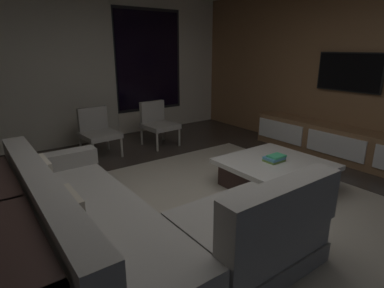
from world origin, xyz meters
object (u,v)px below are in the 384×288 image
object	(u,v)px
coffee_table	(275,175)
book_stack_on_coffee_table	(275,158)
sectional_couch	(131,227)
accent_chair_near_window	(157,121)
console_table_behind_couch	(0,246)
mounted_tv	(349,72)
media_console	(345,146)
accent_chair_by_curtain	(97,129)

from	to	relation	value
coffee_table	book_stack_on_coffee_table	bearing A→B (deg)	76.37
sectional_couch	accent_chair_near_window	xyz separation A→B (m)	(1.83, 2.72, 0.14)
coffee_table	console_table_behind_couch	world-z (taller)	console_table_behind_couch
book_stack_on_coffee_table	mounted_tv	world-z (taller)	mounted_tv
sectional_couch	media_console	world-z (taller)	sectional_couch
book_stack_on_coffee_table	media_console	world-z (taller)	media_console
coffee_table	mounted_tv	distance (m)	2.21
coffee_table	media_console	size ratio (longest dim) A/B	0.37
console_table_behind_couch	accent_chair_by_curtain	bearing A→B (deg)	57.90
accent_chair_by_curtain	coffee_table	bearing A→B (deg)	-63.26
sectional_couch	media_console	bearing A→B (deg)	3.25
coffee_table	accent_chair_near_window	size ratio (longest dim) A/B	1.49
sectional_couch	accent_chair_near_window	world-z (taller)	sectional_couch
media_console	console_table_behind_couch	distance (m)	4.65
sectional_couch	accent_chair_by_curtain	distance (m)	2.87
book_stack_on_coffee_table	sectional_couch	bearing A→B (deg)	-173.99
accent_chair_by_curtain	mounted_tv	size ratio (longest dim) A/B	0.77
sectional_couch	mounted_tv	world-z (taller)	mounted_tv
accent_chair_near_window	mounted_tv	bearing A→B (deg)	-47.91
coffee_table	mounted_tv	bearing A→B (deg)	6.71
media_console	sectional_couch	bearing A→B (deg)	-176.75
accent_chair_by_curtain	console_table_behind_couch	xyz separation A→B (m)	(-1.66, -2.64, -0.02)
accent_chair_near_window	mounted_tv	world-z (taller)	mounted_tv
sectional_couch	mounted_tv	size ratio (longest dim) A/B	2.46
coffee_table	media_console	bearing A→B (deg)	0.75
sectional_couch	accent_chair_near_window	size ratio (longest dim) A/B	3.21
accent_chair_by_curtain	media_console	size ratio (longest dim) A/B	0.25
media_console	mounted_tv	bearing A→B (deg)	47.55
coffee_table	media_console	xyz separation A→B (m)	(1.69, 0.02, 0.06)
book_stack_on_coffee_table	mounted_tv	xyz separation A→B (m)	(1.86, 0.19, 0.95)
sectional_couch	coffee_table	world-z (taller)	sectional_couch
coffee_table	accent_chair_near_window	xyz separation A→B (m)	(-0.21, 2.53, 0.25)
mounted_tv	coffee_table	bearing A→B (deg)	-173.29
coffee_table	console_table_behind_couch	xyz separation A→B (m)	(-2.96, -0.06, 0.23)
coffee_table	media_console	distance (m)	1.69
sectional_couch	console_table_behind_couch	world-z (taller)	sectional_couch
accent_chair_near_window	accent_chair_by_curtain	size ratio (longest dim) A/B	1.00
sectional_couch	mounted_tv	bearing A→B (deg)	5.98
book_stack_on_coffee_table	console_table_behind_couch	world-z (taller)	console_table_behind_couch
console_table_behind_couch	accent_chair_near_window	bearing A→B (deg)	43.27
accent_chair_near_window	coffee_table	bearing A→B (deg)	-85.20
coffee_table	console_table_behind_couch	distance (m)	2.97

